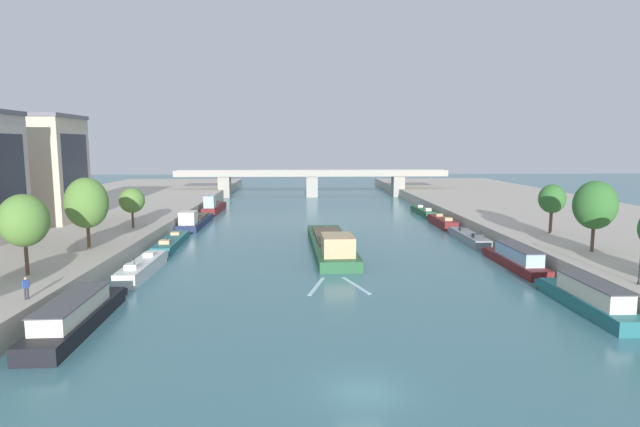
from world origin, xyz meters
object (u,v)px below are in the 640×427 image
object	(u,v)px
tree_left_distant	(87,203)
tree_right_end_of_row	(552,199)
moored_boat_right_near	(589,298)
person_on_quay	(26,287)
moored_boat_right_upstream	(442,222)
moored_boat_left_midway	(172,242)
moored_boat_right_gap_after	(469,237)
moored_boat_left_lone	(143,267)
tree_left_nearest	(132,201)
moored_boat_left_near	(214,207)
bridge_far	(312,180)
barge_midriver	(331,244)
moored_boat_right_downstream	(423,211)
moored_boat_left_far	(195,221)
moored_boat_left_end	(76,315)
tree_right_distant	(595,205)
moored_boat_right_lone	(516,258)
tree_left_second	(24,221)

from	to	relation	value
tree_left_distant	tree_right_end_of_row	xyz separation A→B (m)	(52.87, 7.59, -0.63)
moored_boat_right_near	person_on_quay	distance (m)	41.84
moored_boat_right_near	moored_boat_right_upstream	bearing A→B (deg)	89.52
moored_boat_left_midway	moored_boat_right_gap_after	distance (m)	39.04
moored_boat_left_lone	tree_left_nearest	world-z (taller)	tree_left_nearest
moored_boat_left_near	moored_boat_right_near	size ratio (longest dim) A/B	1.04
moored_boat_left_lone	bridge_far	bearing A→B (deg)	75.98
moored_boat_right_near	person_on_quay	size ratio (longest dim) A/B	7.71
tree_left_distant	tree_right_end_of_row	size ratio (longest dim) A/B	1.24
barge_midriver	moored_boat_right_gap_after	world-z (taller)	barge_midriver
moored_boat_right_downstream	moored_boat_left_midway	bearing A→B (deg)	-144.51
moored_boat_left_far	tree_left_distant	xyz separation A→B (m)	(-5.30, -27.84, 6.04)
barge_midriver	bridge_far	world-z (taller)	bridge_far
moored_boat_left_end	moored_boat_left_lone	xyz separation A→B (m)	(0.02, 15.38, -0.31)
moored_boat_right_gap_after	moored_boat_right_near	bearing A→B (deg)	-90.36
moored_boat_left_midway	tree_right_distant	distance (m)	49.04
moored_boat_right_lone	moored_boat_left_midway	bearing A→B (deg)	161.24
tree_left_distant	moored_boat_left_lone	bearing A→B (deg)	-22.75
tree_right_end_of_row	bridge_far	world-z (taller)	tree_right_end_of_row
moored_boat_left_lone	moored_boat_left_far	bearing A→B (deg)	91.74
moored_boat_left_end	tree_left_nearest	distance (m)	33.01
tree_left_nearest	tree_right_end_of_row	xyz separation A→B (m)	(52.81, -6.51, 0.65)
moored_boat_right_near	moored_boat_left_near	bearing A→B (deg)	122.72
moored_boat_left_near	moored_boat_right_downstream	xyz separation A→B (m)	(39.35, -4.89, -0.46)
moored_boat_right_gap_after	person_on_quay	size ratio (longest dim) A/B	7.39
moored_boat_left_midway	tree_right_end_of_row	world-z (taller)	tree_right_end_of_row
moored_boat_left_midway	tree_left_nearest	bearing A→B (deg)	157.24
tree_left_second	moored_boat_right_gap_after	bearing A→B (deg)	27.51
moored_boat_left_midway	tree_right_end_of_row	size ratio (longest dim) A/B	2.21
moored_boat_left_end	moored_boat_right_lone	world-z (taller)	moored_boat_left_end
tree_right_distant	barge_midriver	bearing A→B (deg)	157.77
moored_boat_right_gap_after	moored_boat_right_downstream	distance (m)	26.76
moored_boat_left_end	tree_right_distant	world-z (taller)	tree_right_distant
tree_right_end_of_row	moored_boat_left_lone	bearing A→B (deg)	-167.66
moored_boat_left_end	tree_left_nearest	xyz separation A→B (m)	(-6.14, 32.10, 4.62)
moored_boat_right_downstream	tree_left_nearest	world-z (taller)	tree_left_nearest
moored_boat_right_near	tree_right_distant	xyz separation A→B (m)	(7.41, 12.43, 5.77)
tree_left_nearest	moored_boat_right_gap_after	bearing A→B (deg)	-1.29
moored_boat_left_lone	person_on_quay	distance (m)	15.50
tree_left_second	person_on_quay	bearing A→B (deg)	-63.23
tree_left_distant	tree_right_end_of_row	distance (m)	53.42
barge_midriver	tree_left_second	world-z (taller)	tree_left_second
tree_left_nearest	tree_right_end_of_row	size ratio (longest dim) A/B	0.87
moored_boat_right_lone	moored_boat_right_gap_after	distance (m)	14.61
moored_boat_left_far	moored_boat_right_gap_after	size ratio (longest dim) A/B	1.32
moored_boat_left_end	moored_boat_left_lone	world-z (taller)	moored_boat_left_lone
moored_boat_right_lone	barge_midriver	bearing A→B (deg)	154.83
tree_right_distant	bridge_far	bearing A→B (deg)	109.19
moored_boat_left_near	moored_boat_left_lone	bearing A→B (deg)	-89.22
moored_boat_left_end	tree_left_second	bearing A→B (deg)	133.55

